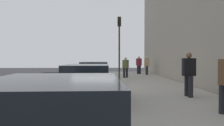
# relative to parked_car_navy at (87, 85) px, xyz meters

# --- Properties ---
(ground_plane) EXTENTS (56.00, 56.00, 0.00)m
(ground_plane) POSITION_rel_parked_car_navy_xyz_m (4.93, -0.02, -0.76)
(ground_plane) COLOR black
(sidewalk) EXTENTS (28.00, 4.60, 0.15)m
(sidewalk) POSITION_rel_parked_car_navy_xyz_m (4.93, -3.32, -0.68)
(sidewalk) COLOR #A39E93
(sidewalk) RESTS_ON ground
(lane_stripe_centre) EXTENTS (28.00, 0.14, 0.01)m
(lane_stripe_centre) POSITION_rel_parked_car_navy_xyz_m (4.93, 3.18, -0.75)
(lane_stripe_centre) COLOR gold
(lane_stripe_centre) RESTS_ON ground
(parked_car_navy) EXTENTS (4.38, 1.96, 1.51)m
(parked_car_navy) POSITION_rel_parked_car_navy_xyz_m (0.00, 0.00, 0.00)
(parked_car_navy) COLOR black
(parked_car_navy) RESTS_ON ground
(parked_car_white) EXTENTS (4.54, 1.95, 1.51)m
(parked_car_white) POSITION_rel_parked_car_navy_xyz_m (5.97, -0.04, 0.00)
(parked_car_white) COLOR black
(parked_car_white) RESTS_ON ground
(pedestrian_olive_coat) EXTENTS (0.51, 0.52, 1.65)m
(pedestrian_olive_coat) POSITION_rel_parked_car_navy_xyz_m (10.49, -2.38, 0.27)
(pedestrian_olive_coat) COLOR black
(pedestrian_olive_coat) RESTS_ON sidewalk
(pedestrian_tan_coat) EXTENTS (0.57, 0.48, 1.74)m
(pedestrian_tan_coat) POSITION_rel_parked_car_navy_xyz_m (13.65, -4.68, 0.32)
(pedestrian_tan_coat) COLOR black
(pedestrian_tan_coat) RESTS_ON sidewalk
(pedestrian_burgundy_coat) EXTENTS (0.53, 0.56, 1.77)m
(pedestrian_burgundy_coat) POSITION_rel_parked_car_navy_xyz_m (14.93, -4.12, 0.34)
(pedestrian_burgundy_coat) COLOR black
(pedestrian_burgundy_coat) RESTS_ON sidewalk
(pedestrian_black_coat) EXTENTS (0.61, 0.51, 1.84)m
(pedestrian_black_coat) POSITION_rel_parked_car_navy_xyz_m (0.85, -4.14, 0.37)
(pedestrian_black_coat) COLOR black
(pedestrian_black_coat) RESTS_ON sidewalk
(traffic_light_pole) EXTENTS (0.35, 0.26, 4.69)m
(traffic_light_pole) POSITION_rel_parked_car_navy_xyz_m (9.20, -1.78, 2.54)
(traffic_light_pole) COLOR #2D2D19
(traffic_light_pole) RESTS_ON sidewalk
(rolling_suitcase) EXTENTS (0.34, 0.22, 1.00)m
(rolling_suitcase) POSITION_rel_parked_car_navy_xyz_m (15.40, -4.13, -0.29)
(rolling_suitcase) COLOR black
(rolling_suitcase) RESTS_ON sidewalk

